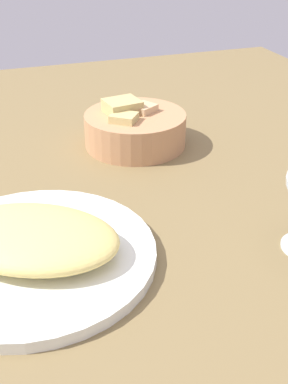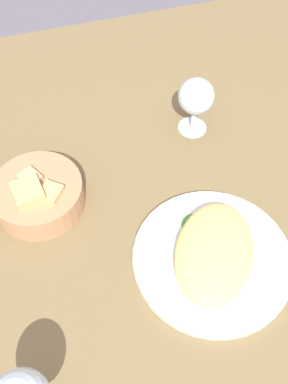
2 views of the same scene
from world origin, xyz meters
TOP-DOWN VIEW (x-y plane):
  - ground_plane at (0.00, 0.00)cm, footprint 140.00×140.00cm
  - plate at (-6.35, -10.17)cm, footprint 27.84×27.84cm
  - omelette at (-6.35, -10.17)cm, footprint 23.96×21.77cm
  - lettuce_garnish at (0.78, -9.26)cm, footprint 4.38×4.38cm
  - bread_basket at (14.21, 16.63)cm, footprint 16.87×16.87cm

SIDE VIEW (x-z plane):
  - ground_plane at x=0.00cm, z-range -2.00..0.00cm
  - plate at x=-6.35cm, z-range 0.00..1.40cm
  - lettuce_garnish at x=0.78cm, z-range 1.40..2.90cm
  - bread_basket at x=14.21cm, z-range -0.77..6.86cm
  - omelette at x=-6.35cm, z-range 1.40..5.12cm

